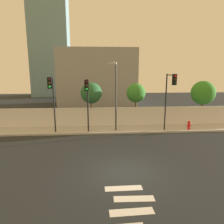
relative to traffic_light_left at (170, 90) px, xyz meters
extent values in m
plane|color=#222628|center=(-4.76, -6.85, -3.85)|extent=(80.00, 80.00, 0.00)
cube|color=#ADADAD|center=(-4.76, 1.35, -3.78)|extent=(36.00, 2.40, 0.15)
cube|color=silver|center=(-4.76, 2.64, -2.80)|extent=(36.00, 0.18, 1.80)
cube|color=silver|center=(-4.90, -10.10, -3.85)|extent=(1.81, 0.50, 0.01)
cube|color=silver|center=(-4.66, -9.25, -3.85)|extent=(1.81, 0.50, 0.01)
cube|color=silver|center=(-5.02, -8.40, -3.85)|extent=(1.80, 0.46, 0.01)
cylinder|color=black|center=(-0.10, 0.70, -1.16)|extent=(0.12, 0.12, 5.09)
cylinder|color=black|center=(0.00, 0.04, 1.29)|extent=(0.27, 1.34, 0.08)
cube|color=black|center=(0.09, -0.63, 0.94)|extent=(0.36, 0.25, 0.90)
sphere|color=red|center=(0.11, -0.75, 1.21)|extent=(0.18, 0.18, 0.18)
sphere|color=#33260A|center=(0.11, -0.75, 0.93)|extent=(0.18, 0.18, 0.18)
sphere|color=black|center=(0.11, -0.75, 0.65)|extent=(0.18, 0.18, 0.18)
cylinder|color=black|center=(-7.06, 0.70, -1.38)|extent=(0.12, 0.12, 4.64)
cylinder|color=black|center=(-7.07, 0.14, 0.84)|extent=(0.09, 1.12, 0.08)
cube|color=black|center=(-7.08, -0.42, 0.49)|extent=(0.34, 0.20, 0.90)
sphere|color=black|center=(-7.08, -0.54, 0.76)|extent=(0.18, 0.18, 0.18)
sphere|color=#33260A|center=(-7.08, -0.54, 0.48)|extent=(0.18, 0.18, 0.18)
sphere|color=#19F24C|center=(-7.08, -0.54, 0.20)|extent=(0.18, 0.18, 0.18)
cylinder|color=black|center=(-9.97, 0.70, -1.28)|extent=(0.12, 0.12, 4.85)
cylinder|color=black|center=(-9.97, 0.12, 1.05)|extent=(0.09, 1.17, 0.08)
cube|color=black|center=(-9.98, -0.47, 0.70)|extent=(0.34, 0.20, 0.90)
sphere|color=black|center=(-9.98, -0.59, 0.97)|extent=(0.18, 0.18, 0.18)
sphere|color=#33260A|center=(-9.98, -0.59, 0.69)|extent=(0.18, 0.18, 0.18)
sphere|color=#19F24C|center=(-9.98, -0.59, 0.41)|extent=(0.18, 0.18, 0.18)
cylinder|color=#4C4C51|center=(-4.57, 0.90, -0.66)|extent=(0.16, 0.16, 6.08)
cylinder|color=#4C4C51|center=(-4.79, -0.04, 2.33)|extent=(0.54, 1.91, 0.10)
cube|color=beige|center=(-5.01, -0.98, 2.23)|extent=(0.64, 0.37, 0.16)
cylinder|color=red|center=(2.21, 0.69, -3.39)|extent=(0.24, 0.24, 0.63)
sphere|color=red|center=(2.21, 0.69, -3.04)|extent=(0.26, 0.26, 0.26)
cylinder|color=red|center=(2.04, 0.69, -3.36)|extent=(0.10, 0.09, 0.09)
cylinder|color=red|center=(2.38, 0.69, -3.36)|extent=(0.10, 0.09, 0.09)
cylinder|color=brown|center=(-6.85, 4.23, -2.54)|extent=(0.17, 0.17, 2.62)
sphere|color=#296337|center=(-6.85, 4.23, -0.63)|extent=(2.20, 2.20, 2.20)
cylinder|color=brown|center=(-2.16, 4.23, -2.53)|extent=(0.16, 0.16, 2.64)
sphere|color=#388931|center=(-2.16, 4.23, -0.66)|extent=(2.01, 2.01, 2.01)
cylinder|color=brown|center=(5.16, 4.23, -2.63)|extent=(0.22, 0.22, 2.44)
sphere|color=#368929|center=(5.16, 4.23, -0.71)|extent=(2.56, 2.56, 2.56)
cube|color=#989898|center=(-6.18, 16.64, 0.56)|extent=(12.23, 6.00, 8.82)
cube|color=#6B929D|center=(-15.94, 28.64, 7.38)|extent=(7.72, 5.00, 22.46)
camera|label=1|loc=(-6.20, -17.35, 1.71)|focal=33.30mm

